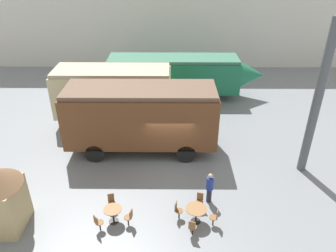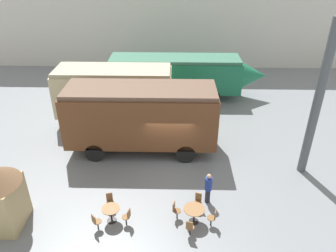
{
  "view_description": "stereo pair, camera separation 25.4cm",
  "coord_description": "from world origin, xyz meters",
  "px_view_note": "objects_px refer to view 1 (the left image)",
  "views": [
    {
      "loc": [
        0.01,
        -15.18,
        10.69
      ],
      "look_at": [
        -0.12,
        1.0,
        1.6
      ],
      "focal_mm": 35.0,
      "sensor_mm": 36.0,
      "label": 1
    },
    {
      "loc": [
        0.26,
        -15.18,
        10.69
      ],
      "look_at": [
        -0.12,
        1.0,
        1.6
      ],
      "focal_mm": 35.0,
      "sensor_mm": 36.0,
      "label": 2
    }
  ],
  "objects_px": {
    "cafe_table_mid": "(196,211)",
    "cafe_chair_0": "(129,216)",
    "passenger_coach_vintage": "(113,91)",
    "passenger_coach_wooden": "(141,115)",
    "visitor_person": "(210,187)",
    "streamlined_locomotive": "(183,74)",
    "cafe_table_near": "(113,212)"
  },
  "relations": [
    {
      "from": "passenger_coach_wooden",
      "to": "cafe_table_mid",
      "type": "bearing_deg",
      "value": -64.48
    },
    {
      "from": "streamlined_locomotive",
      "to": "visitor_person",
      "type": "xyz_separation_m",
      "value": [
        0.86,
        -12.12,
        -1.02
      ]
    },
    {
      "from": "cafe_table_near",
      "to": "cafe_chair_0",
      "type": "bearing_deg",
      "value": -15.94
    },
    {
      "from": "streamlined_locomotive",
      "to": "cafe_table_near",
      "type": "distance_m",
      "value": 13.95
    },
    {
      "from": "passenger_coach_wooden",
      "to": "visitor_person",
      "type": "xyz_separation_m",
      "value": [
        3.47,
        -4.5,
        -1.41
      ]
    },
    {
      "from": "passenger_coach_vintage",
      "to": "cafe_table_near",
      "type": "xyz_separation_m",
      "value": [
        1.3,
        -9.41,
        -1.6
      ]
    },
    {
      "from": "streamlined_locomotive",
      "to": "cafe_chair_0",
      "type": "relative_size",
      "value": 13.74
    },
    {
      "from": "visitor_person",
      "to": "streamlined_locomotive",
      "type": "bearing_deg",
      "value": 94.06
    },
    {
      "from": "streamlined_locomotive",
      "to": "cafe_chair_0",
      "type": "bearing_deg",
      "value": -101.16
    },
    {
      "from": "passenger_coach_vintage",
      "to": "passenger_coach_wooden",
      "type": "xyz_separation_m",
      "value": [
        2.13,
        -3.58,
        0.12
      ]
    },
    {
      "from": "cafe_table_mid",
      "to": "cafe_chair_0",
      "type": "bearing_deg",
      "value": -175.14
    },
    {
      "from": "passenger_coach_vintage",
      "to": "passenger_coach_wooden",
      "type": "distance_m",
      "value": 4.17
    },
    {
      "from": "streamlined_locomotive",
      "to": "cafe_table_mid",
      "type": "height_order",
      "value": "streamlined_locomotive"
    },
    {
      "from": "cafe_table_mid",
      "to": "visitor_person",
      "type": "height_order",
      "value": "visitor_person"
    },
    {
      "from": "streamlined_locomotive",
      "to": "passenger_coach_wooden",
      "type": "distance_m",
      "value": 8.06
    },
    {
      "from": "streamlined_locomotive",
      "to": "cafe_table_near",
      "type": "xyz_separation_m",
      "value": [
        -3.43,
        -13.45,
        -1.33
      ]
    },
    {
      "from": "cafe_table_near",
      "to": "visitor_person",
      "type": "height_order",
      "value": "visitor_person"
    },
    {
      "from": "cafe_table_mid",
      "to": "visitor_person",
      "type": "distance_m",
      "value": 1.5
    },
    {
      "from": "visitor_person",
      "to": "cafe_table_near",
      "type": "bearing_deg",
      "value": -162.72
    },
    {
      "from": "streamlined_locomotive",
      "to": "passenger_coach_vintage",
      "type": "distance_m",
      "value": 6.23
    },
    {
      "from": "passenger_coach_vintage",
      "to": "visitor_person",
      "type": "height_order",
      "value": "passenger_coach_vintage"
    },
    {
      "from": "passenger_coach_wooden",
      "to": "cafe_chair_0",
      "type": "bearing_deg",
      "value": -90.84
    },
    {
      "from": "streamlined_locomotive",
      "to": "cafe_table_near",
      "type": "height_order",
      "value": "streamlined_locomotive"
    },
    {
      "from": "streamlined_locomotive",
      "to": "passenger_coach_wooden",
      "type": "bearing_deg",
      "value": -108.89
    },
    {
      "from": "passenger_coach_vintage",
      "to": "cafe_table_mid",
      "type": "bearing_deg",
      "value": -62.44
    },
    {
      "from": "cafe_table_near",
      "to": "cafe_chair_0",
      "type": "distance_m",
      "value": 0.77
    },
    {
      "from": "passenger_coach_vintage",
      "to": "visitor_person",
      "type": "relative_size",
      "value": 4.69
    },
    {
      "from": "cafe_table_near",
      "to": "cafe_table_mid",
      "type": "xyz_separation_m",
      "value": [
        3.59,
        0.03,
        0.05
      ]
    },
    {
      "from": "passenger_coach_wooden",
      "to": "visitor_person",
      "type": "bearing_deg",
      "value": -52.4
    },
    {
      "from": "passenger_coach_wooden",
      "to": "cafe_chair_0",
      "type": "height_order",
      "value": "passenger_coach_wooden"
    },
    {
      "from": "passenger_coach_vintage",
      "to": "cafe_table_mid",
      "type": "xyz_separation_m",
      "value": [
        4.9,
        -9.38,
        -1.55
      ]
    },
    {
      "from": "passenger_coach_wooden",
      "to": "cafe_table_near",
      "type": "distance_m",
      "value": 6.14
    }
  ]
}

